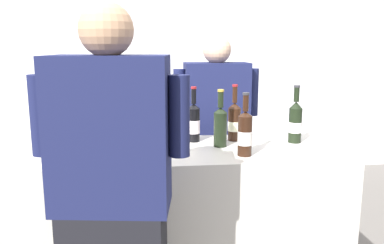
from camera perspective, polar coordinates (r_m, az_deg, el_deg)
wall_back at (r=4.72m, az=-4.47°, el=9.38°), size 8.00×0.10×2.80m
counter at (r=2.37m, az=-1.76°, el=-15.30°), size 1.81×0.63×0.97m
wine_bottle_0 at (r=2.34m, az=0.25°, el=-0.04°), size 0.07×0.07×0.33m
wine_bottle_1 at (r=2.22m, az=-17.75°, el=-0.97°), size 0.08×0.08×0.33m
wine_bottle_2 at (r=2.06m, az=7.61°, el=-1.57°), size 0.07×0.07×0.33m
wine_bottle_3 at (r=2.38m, az=-18.78°, el=-0.16°), size 0.08×0.08×0.35m
wine_bottle_4 at (r=2.33m, az=-12.13°, el=-0.19°), size 0.08×0.08×0.32m
wine_bottle_5 at (r=2.23m, az=4.09°, el=-0.41°), size 0.07×0.07×0.32m
wine_bottle_6 at (r=2.39m, az=14.60°, el=0.06°), size 0.08×0.08×0.34m
wine_bottle_7 at (r=2.38m, az=6.10°, el=0.14°), size 0.08×0.08×0.34m
wine_glass at (r=2.14m, az=-5.78°, el=-0.88°), size 0.08×0.08×0.19m
ice_bucket at (r=2.07m, az=-11.29°, el=-1.90°), size 0.20×0.20×0.22m
person_server at (r=2.88m, az=3.41°, el=-4.24°), size 0.60×0.24×1.60m
person_guest at (r=1.66m, az=-11.11°, el=-14.69°), size 0.60×0.30×1.69m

